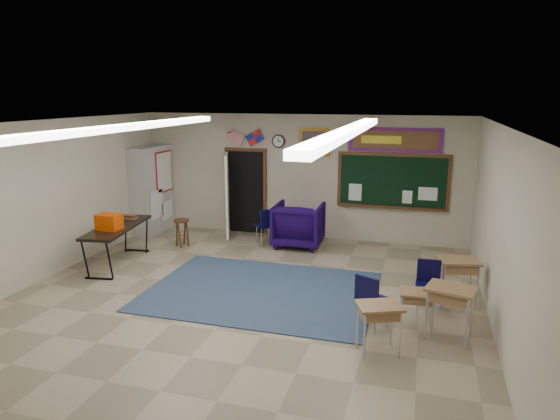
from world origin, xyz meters
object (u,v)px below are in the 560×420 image
(student_desk_front_left, at_px, (417,309))
(folding_table, at_px, (118,244))
(wingback_armchair, at_px, (299,225))
(wooden_stool, at_px, (182,232))
(student_desk_front_right, at_px, (457,279))

(student_desk_front_left, height_order, folding_table, folding_table)
(wingback_armchair, height_order, folding_table, folding_table)
(wingback_armchair, xyz_separation_m, wooden_stool, (-2.59, -0.78, -0.18))
(wingback_armchair, distance_m, folding_table, 4.01)
(wingback_armchair, relative_size, folding_table, 0.53)
(student_desk_front_right, bearing_deg, folding_table, 166.69)
(student_desk_front_right, bearing_deg, wooden_stool, 152.12)
(wooden_stool, bearing_deg, wingback_armchair, 16.79)
(wingback_armchair, bearing_deg, student_desk_front_left, 125.39)
(folding_table, bearing_deg, student_desk_front_left, -21.21)
(student_desk_front_right, bearing_deg, wingback_armchair, 131.56)
(wingback_armchair, height_order, student_desk_front_left, wingback_armchair)
(wooden_stool, bearing_deg, folding_table, -113.56)
(student_desk_front_left, distance_m, wooden_stool, 6.07)
(wingback_armchair, xyz_separation_m, folding_table, (-3.26, -2.32, -0.05))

